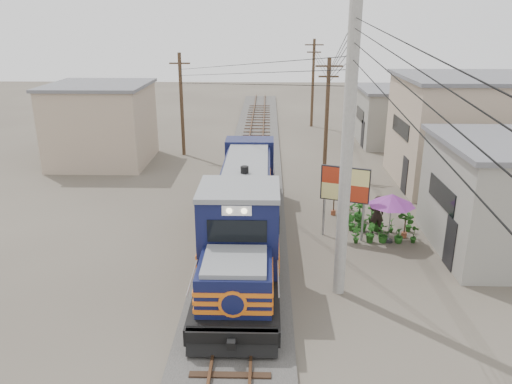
{
  "coord_description": "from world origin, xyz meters",
  "views": [
    {
      "loc": [
        0.97,
        -16.11,
        9.2
      ],
      "look_at": [
        0.46,
        3.83,
        2.2
      ],
      "focal_mm": 35.0,
      "sensor_mm": 36.0,
      "label": 1
    }
  ],
  "objects_px": {
    "billboard": "(345,186)",
    "vendor": "(377,214)",
    "locomotive": "(244,211)",
    "market_umbrella": "(392,200)"
  },
  "relations": [
    {
      "from": "billboard",
      "to": "market_umbrella",
      "type": "relative_size",
      "value": 1.24
    },
    {
      "from": "market_umbrella",
      "to": "vendor",
      "type": "xyz_separation_m",
      "value": [
        -0.35,
        1.0,
        -1.05
      ]
    },
    {
      "from": "locomotive",
      "to": "market_umbrella",
      "type": "xyz_separation_m",
      "value": [
        6.2,
        0.72,
        0.29
      ]
    },
    {
      "from": "locomotive",
      "to": "market_umbrella",
      "type": "bearing_deg",
      "value": 6.64
    },
    {
      "from": "market_umbrella",
      "to": "vendor",
      "type": "relative_size",
      "value": 1.48
    },
    {
      "from": "locomotive",
      "to": "market_umbrella",
      "type": "distance_m",
      "value": 6.25
    },
    {
      "from": "billboard",
      "to": "vendor",
      "type": "bearing_deg",
      "value": 42.22
    },
    {
      "from": "billboard",
      "to": "vendor",
      "type": "height_order",
      "value": "billboard"
    },
    {
      "from": "locomotive",
      "to": "billboard",
      "type": "distance_m",
      "value": 4.45
    },
    {
      "from": "market_umbrella",
      "to": "vendor",
      "type": "height_order",
      "value": "market_umbrella"
    }
  ]
}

